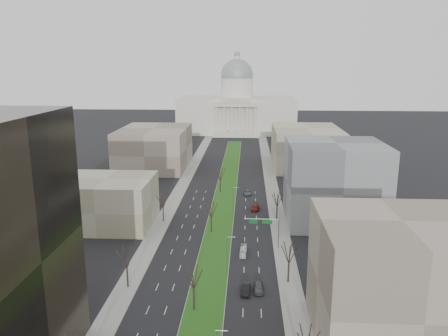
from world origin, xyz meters
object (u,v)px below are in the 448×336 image
(car_grey_near, at_px, (259,287))
(car_grey_far, at_px, (247,192))
(car_black, at_px, (246,289))
(car_red, at_px, (255,208))
(box_van, at_px, (243,251))

(car_grey_near, distance_m, car_grey_far, 69.87)
(car_black, xyz_separation_m, car_grey_far, (-0.02, 70.64, -0.07))
(car_grey_far, bearing_deg, car_black, -96.07)
(car_black, xyz_separation_m, car_red, (2.70, 53.01, -0.05))
(car_grey_near, height_order, car_black, car_black)
(car_black, bearing_deg, car_red, 90.36)
(box_van, bearing_deg, car_grey_far, 91.65)
(car_grey_near, height_order, box_van, box_van)
(car_red, xyz_separation_m, car_grey_far, (-2.72, 17.63, -0.02))
(car_grey_far, bearing_deg, box_van, -96.92)
(car_black, relative_size, box_van, 0.82)
(car_red, bearing_deg, box_van, -88.41)
(car_black, relative_size, car_red, 0.93)
(box_van, bearing_deg, car_grey_near, -76.79)
(car_grey_near, distance_m, car_black, 2.78)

